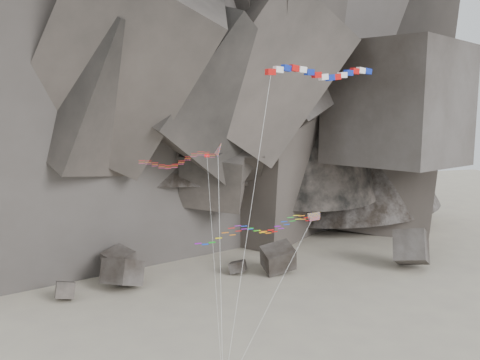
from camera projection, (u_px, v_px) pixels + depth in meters
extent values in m
cube|color=#47423F|center=(123.00, 277.00, 79.81)|extent=(6.97, 7.28, 5.45)
cube|color=#47423F|center=(238.00, 269.00, 86.89)|extent=(3.52, 3.60, 2.46)
cube|color=#47423F|center=(278.00, 263.00, 86.48)|extent=(5.79, 5.11, 5.61)
cube|color=#47423F|center=(65.00, 293.00, 75.52)|extent=(3.06, 2.90, 3.15)
cube|color=#47423F|center=(120.00, 268.00, 83.17)|extent=(5.85, 6.42, 5.58)
cube|color=#47423F|center=(411.00, 254.00, 89.27)|extent=(7.88, 8.66, 7.52)
cylinder|color=silver|center=(221.00, 272.00, 49.42)|extent=(0.80, 5.01, 21.97)
cube|color=#BF0D0B|center=(270.00, 72.00, 47.57)|extent=(0.95, 0.77, 0.55)
cube|color=white|center=(278.00, 70.00, 47.96)|extent=(0.99, 0.78, 0.61)
cube|color=#0D2294|center=(286.00, 68.00, 48.32)|extent=(1.01, 0.79, 0.65)
cube|color=#BF0D0B|center=(294.00, 68.00, 48.67)|extent=(1.01, 0.79, 0.65)
cube|color=white|center=(302.00, 70.00, 49.03)|extent=(0.99, 0.78, 0.62)
cube|color=#0D2294|center=(309.00, 72.00, 49.43)|extent=(0.96, 0.77, 0.56)
cube|color=#BF0D0B|center=(317.00, 75.00, 49.88)|extent=(0.98, 0.78, 0.60)
cube|color=white|center=(323.00, 77.00, 50.38)|extent=(1.00, 0.79, 0.64)
cube|color=#0D2294|center=(330.00, 78.00, 50.90)|extent=(1.01, 0.79, 0.66)
cube|color=#BF0D0B|center=(336.00, 77.00, 51.43)|extent=(1.00, 0.79, 0.63)
cube|color=white|center=(342.00, 75.00, 51.96)|extent=(0.97, 0.78, 0.58)
cube|color=#0D2294|center=(348.00, 73.00, 52.47)|extent=(0.97, 0.78, 0.58)
cube|color=#BF0D0B|center=(355.00, 71.00, 52.95)|extent=(1.00, 0.79, 0.63)
cube|color=white|center=(361.00, 70.00, 53.39)|extent=(1.01, 0.79, 0.66)
cube|color=#0D2294|center=(367.00, 71.00, 53.81)|extent=(1.00, 0.79, 0.64)
cylinder|color=silver|center=(247.00, 236.00, 48.01)|extent=(5.05, 2.13, 29.20)
cube|color=#E4B90C|center=(314.00, 216.00, 52.26)|extent=(1.29, 0.50, 0.70)
cube|color=#0CB219|center=(314.00, 219.00, 52.14)|extent=(1.07, 0.37, 0.48)
cylinder|color=silver|center=(270.00, 303.00, 50.46)|extent=(10.08, 3.67, 15.52)
cube|color=#BF0D0B|center=(207.00, 155.00, 52.46)|extent=(0.52, 0.10, 0.33)
cube|color=#0D2294|center=(205.00, 156.00, 52.42)|extent=(0.19, 0.07, 0.34)
cylinder|color=silver|center=(215.00, 271.00, 50.56)|extent=(0.22, 7.44, 21.30)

